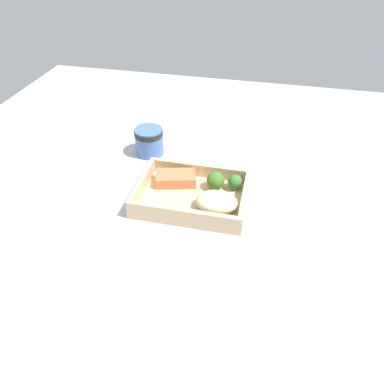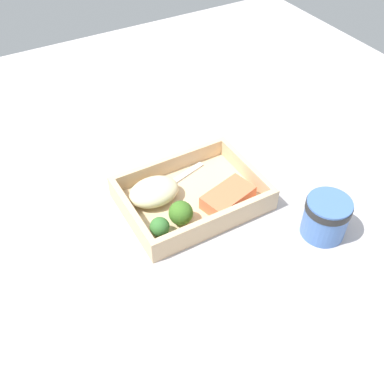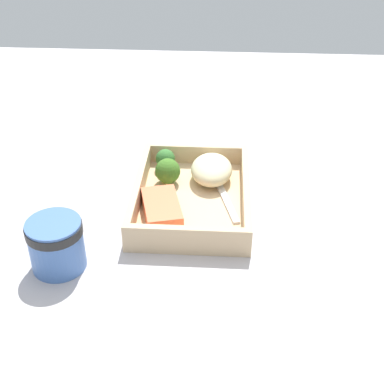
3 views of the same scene
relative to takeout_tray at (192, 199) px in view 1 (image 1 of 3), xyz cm
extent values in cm
cube|color=#B3ADB0|center=(0.00, 0.00, -1.60)|extent=(160.00, 160.00, 2.00)
cube|color=#D0B086|center=(0.00, 0.00, 0.00)|extent=(26.69, 19.56, 1.20)
cube|color=#D0B086|center=(0.00, -9.18, 2.38)|extent=(26.69, 1.20, 3.56)
cube|color=#D0B086|center=(0.00, 9.18, 2.38)|extent=(26.69, 1.20, 3.56)
cube|color=#D0B086|center=(-12.75, 0.00, 2.38)|extent=(1.20, 17.16, 3.56)
cube|color=#D0B086|center=(12.75, 0.00, 2.38)|extent=(1.20, 17.16, 3.56)
cube|color=#F36E45|center=(-5.27, 4.64, 2.01)|extent=(11.14, 7.93, 2.82)
ellipsoid|color=beige|center=(6.59, -3.13, 2.70)|extent=(9.91, 7.41, 4.20)
cylinder|color=#87A566|center=(9.73, 5.56, 1.23)|extent=(1.36, 1.36, 1.27)
sphere|color=#366E2F|center=(9.73, 5.56, 2.85)|extent=(3.59, 3.59, 3.59)
cylinder|color=#80A051|center=(4.97, 4.63, 1.23)|extent=(1.72, 1.72, 1.26)
sphere|color=#3E6E23|center=(4.97, 4.63, 3.10)|extent=(4.52, 4.52, 4.52)
cube|color=silver|center=(-0.67, -6.01, 0.82)|extent=(12.25, 4.34, 0.44)
cube|color=silver|center=(6.94, -3.92, 0.82)|extent=(3.86, 3.02, 0.44)
cylinder|color=#446BB0|center=(-16.88, 18.65, 3.34)|extent=(7.96, 7.96, 7.87)
cylinder|color=black|center=(-16.88, 18.65, 6.16)|extent=(8.19, 8.19, 1.42)
camera|label=1|loc=(15.86, -69.71, 58.38)|focal=35.00mm
camera|label=2|loc=(30.84, 54.16, 62.24)|focal=42.00mm
camera|label=3|loc=(-75.74, -4.64, 52.49)|focal=50.00mm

